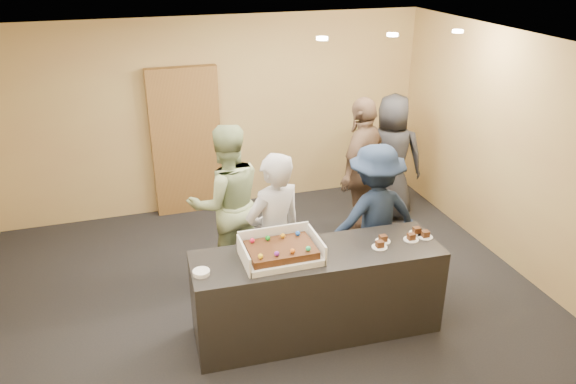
{
  "coord_description": "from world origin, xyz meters",
  "views": [
    {
      "loc": [
        -1.31,
        -5.01,
        3.62
      ],
      "look_at": [
        0.27,
        0.0,
        1.23
      ],
      "focal_mm": 35.0,
      "sensor_mm": 36.0,
      "label": 1
    }
  ],
  "objects_px": {
    "person_sage_man": "(227,203)",
    "sheet_cake": "(281,250)",
    "cake_box": "(280,253)",
    "serving_counter": "(317,292)",
    "person_navy_man": "(374,217)",
    "storage_cabinet": "(186,142)",
    "person_dark_suit": "(391,157)",
    "person_brown_extra": "(362,170)",
    "person_server_grey": "(274,236)",
    "plate_stack": "(201,272)"
  },
  "relations": [
    {
      "from": "cake_box",
      "to": "person_server_grey",
      "type": "bearing_deg",
      "value": 81.19
    },
    {
      "from": "sheet_cake",
      "to": "person_server_grey",
      "type": "bearing_deg",
      "value": 81.65
    },
    {
      "from": "storage_cabinet",
      "to": "person_sage_man",
      "type": "height_order",
      "value": "storage_cabinet"
    },
    {
      "from": "serving_counter",
      "to": "person_navy_man",
      "type": "height_order",
      "value": "person_navy_man"
    },
    {
      "from": "serving_counter",
      "to": "person_navy_man",
      "type": "distance_m",
      "value": 1.15
    },
    {
      "from": "plate_stack",
      "to": "person_brown_extra",
      "type": "height_order",
      "value": "person_brown_extra"
    },
    {
      "from": "storage_cabinet",
      "to": "person_server_grey",
      "type": "distance_m",
      "value": 2.73
    },
    {
      "from": "cake_box",
      "to": "person_server_grey",
      "type": "height_order",
      "value": "person_server_grey"
    },
    {
      "from": "person_sage_man",
      "to": "plate_stack",
      "type": "bearing_deg",
      "value": 64.38
    },
    {
      "from": "person_server_grey",
      "to": "person_dark_suit",
      "type": "distance_m",
      "value": 2.72
    },
    {
      "from": "person_server_grey",
      "to": "person_dark_suit",
      "type": "bearing_deg",
      "value": -160.46
    },
    {
      "from": "storage_cabinet",
      "to": "person_brown_extra",
      "type": "xyz_separation_m",
      "value": [
        1.99,
        -1.47,
        -0.09
      ]
    },
    {
      "from": "person_brown_extra",
      "to": "serving_counter",
      "type": "bearing_deg",
      "value": 11.68
    },
    {
      "from": "serving_counter",
      "to": "person_sage_man",
      "type": "height_order",
      "value": "person_sage_man"
    },
    {
      "from": "person_sage_man",
      "to": "person_navy_man",
      "type": "bearing_deg",
      "value": 151.16
    },
    {
      "from": "person_navy_man",
      "to": "person_dark_suit",
      "type": "relative_size",
      "value": 0.95
    },
    {
      "from": "person_brown_extra",
      "to": "plate_stack",
      "type": "bearing_deg",
      "value": -6.06
    },
    {
      "from": "cake_box",
      "to": "plate_stack",
      "type": "distance_m",
      "value": 0.75
    },
    {
      "from": "serving_counter",
      "to": "person_server_grey",
      "type": "xyz_separation_m",
      "value": [
        -0.3,
        0.45,
        0.44
      ]
    },
    {
      "from": "sheet_cake",
      "to": "cake_box",
      "type": "bearing_deg",
      "value": 89.03
    },
    {
      "from": "cake_box",
      "to": "person_navy_man",
      "type": "distance_m",
      "value": 1.39
    },
    {
      "from": "person_sage_man",
      "to": "person_navy_man",
      "type": "relative_size",
      "value": 1.1
    },
    {
      "from": "person_navy_man",
      "to": "serving_counter",
      "type": "bearing_deg",
      "value": 32.36
    },
    {
      "from": "sheet_cake",
      "to": "plate_stack",
      "type": "bearing_deg",
      "value": -176.86
    },
    {
      "from": "storage_cabinet",
      "to": "cake_box",
      "type": "distance_m",
      "value": 3.14
    },
    {
      "from": "person_sage_man",
      "to": "sheet_cake",
      "type": "bearing_deg",
      "value": 95.67
    },
    {
      "from": "storage_cabinet",
      "to": "plate_stack",
      "type": "relative_size",
      "value": 13.53
    },
    {
      "from": "sheet_cake",
      "to": "person_server_grey",
      "type": "xyz_separation_m",
      "value": [
        0.07,
        0.45,
        -0.11
      ]
    },
    {
      "from": "cake_box",
      "to": "person_brown_extra",
      "type": "distance_m",
      "value": 2.27
    },
    {
      "from": "person_brown_extra",
      "to": "person_dark_suit",
      "type": "xyz_separation_m",
      "value": [
        0.64,
        0.45,
        -0.07
      ]
    },
    {
      "from": "person_navy_man",
      "to": "cake_box",
      "type": "bearing_deg",
      "value": 22.69
    },
    {
      "from": "person_navy_man",
      "to": "person_dark_suit",
      "type": "xyz_separation_m",
      "value": [
        0.96,
        1.49,
        0.04
      ]
    },
    {
      "from": "person_sage_man",
      "to": "cake_box",
      "type": "bearing_deg",
      "value": 95.9
    },
    {
      "from": "cake_box",
      "to": "person_sage_man",
      "type": "bearing_deg",
      "value": 100.65
    },
    {
      "from": "cake_box",
      "to": "plate_stack",
      "type": "relative_size",
      "value": 4.7
    },
    {
      "from": "sheet_cake",
      "to": "person_server_grey",
      "type": "height_order",
      "value": "person_server_grey"
    },
    {
      "from": "person_server_grey",
      "to": "person_brown_extra",
      "type": "height_order",
      "value": "person_brown_extra"
    },
    {
      "from": "person_server_grey",
      "to": "person_navy_man",
      "type": "bearing_deg",
      "value": 170.24
    },
    {
      "from": "storage_cabinet",
      "to": "person_brown_extra",
      "type": "distance_m",
      "value": 2.47
    },
    {
      "from": "cake_box",
      "to": "person_sage_man",
      "type": "distance_m",
      "value": 1.29
    },
    {
      "from": "person_navy_man",
      "to": "person_sage_man",
      "type": "bearing_deg",
      "value": -27.11
    },
    {
      "from": "storage_cabinet",
      "to": "person_dark_suit",
      "type": "relative_size",
      "value": 1.18
    },
    {
      "from": "person_dark_suit",
      "to": "person_brown_extra",
      "type": "bearing_deg",
      "value": 60.78
    },
    {
      "from": "serving_counter",
      "to": "cake_box",
      "type": "height_order",
      "value": "cake_box"
    },
    {
      "from": "person_server_grey",
      "to": "plate_stack",
      "type": "bearing_deg",
      "value": 12.74
    },
    {
      "from": "plate_stack",
      "to": "person_sage_man",
      "type": "bearing_deg",
      "value": 69.13
    },
    {
      "from": "sheet_cake",
      "to": "plate_stack",
      "type": "distance_m",
      "value": 0.75
    },
    {
      "from": "plate_stack",
      "to": "cake_box",
      "type": "bearing_deg",
      "value": 5.17
    },
    {
      "from": "sheet_cake",
      "to": "person_navy_man",
      "type": "distance_m",
      "value": 1.41
    },
    {
      "from": "cake_box",
      "to": "person_brown_extra",
      "type": "height_order",
      "value": "person_brown_extra"
    }
  ]
}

